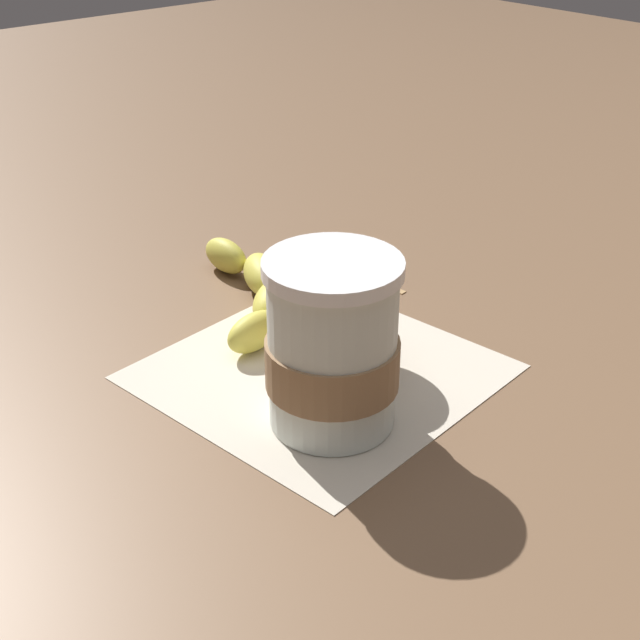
{
  "coord_description": "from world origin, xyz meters",
  "views": [
    {
      "loc": [
        -0.45,
        0.4,
        0.38
      ],
      "look_at": [
        0.0,
        0.0,
        0.05
      ],
      "focal_mm": 50.0,
      "sensor_mm": 36.0,
      "label": 1
    }
  ],
  "objects": [
    {
      "name": "ground_plane",
      "position": [
        0.0,
        0.0,
        0.0
      ],
      "size": [
        3.0,
        3.0,
        0.0
      ],
      "primitive_type": "plane",
      "color": "brown"
    },
    {
      "name": "paper_napkin",
      "position": [
        0.0,
        0.0,
        0.0
      ],
      "size": [
        0.27,
        0.27,
        0.0
      ],
      "primitive_type": "cube",
      "rotation": [
        0.0,
        0.0,
        0.12
      ],
      "color": "beige",
      "rests_on": "ground_plane"
    },
    {
      "name": "coffee_cup",
      "position": [
        -0.06,
        0.04,
        0.06
      ],
      "size": [
        0.1,
        0.1,
        0.13
      ],
      "color": "silver",
      "rests_on": "paper_napkin"
    },
    {
      "name": "muffin",
      "position": [
        0.01,
        -0.02,
        0.06
      ],
      "size": [
        0.08,
        0.08,
        0.1
      ],
      "color": "beige",
      "rests_on": "paper_napkin"
    },
    {
      "name": "banana",
      "position": [
        0.12,
        -0.03,
        0.02
      ],
      "size": [
        0.18,
        0.13,
        0.03
      ],
      "color": "#D6CC4C",
      "rests_on": "paper_napkin"
    },
    {
      "name": "wooden_stirrer",
      "position": [
        0.11,
        -0.14,
        0.0
      ],
      "size": [
        0.11,
        0.02,
        0.0
      ],
      "primitive_type": "cube",
      "rotation": [
        0.0,
        0.0,
        0.14
      ],
      "color": "tan",
      "rests_on": "ground_plane"
    }
  ]
}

